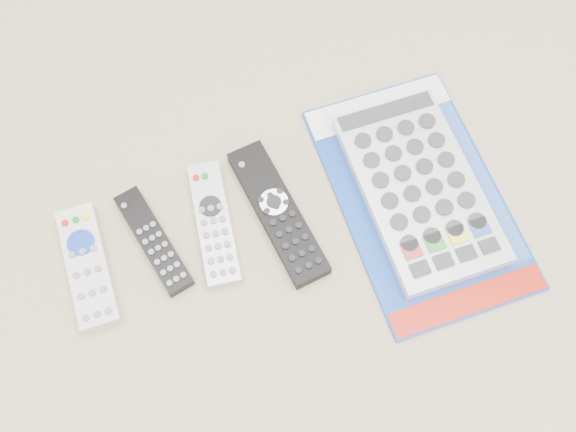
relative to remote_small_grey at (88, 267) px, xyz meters
name	(u,v)px	position (x,y,z in m)	size (l,w,h in m)	color
remote_small_grey	(88,267)	(0.00, 0.00, 0.00)	(0.06, 0.17, 0.03)	silver
remote_slim_black	(154,241)	(0.09, 0.00, 0.00)	(0.06, 0.17, 0.02)	black
remote_silver_dvd	(214,224)	(0.17, 0.00, 0.00)	(0.08, 0.18, 0.02)	#B6B6BA
remote_large_black	(278,213)	(0.26, -0.02, 0.00)	(0.07, 0.22, 0.02)	black
jumbo_remote_packaged	(419,187)	(0.45, -0.07, 0.01)	(0.24, 0.37, 0.05)	#0E3AA0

